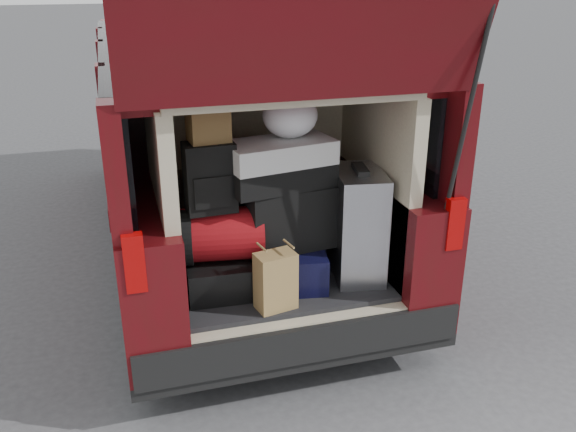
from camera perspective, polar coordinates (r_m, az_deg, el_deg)
name	(u,v)px	position (r m, az deg, el deg)	size (l,w,h in m)	color
ground	(288,368)	(3.94, -0.03, -14.03)	(80.00, 80.00, 0.00)	#37373A
minivan	(226,148)	(5.17, -5.78, 6.32)	(1.90, 5.35, 2.77)	black
load_floor	(276,308)	(4.00, -1.13, -8.60)	(1.24, 1.05, 0.55)	black
black_hardshell	(217,271)	(3.67, -6.70, -5.13)	(0.37, 0.50, 0.20)	black
navy_hardshell	(288,262)	(3.72, -0.01, -4.36)	(0.42, 0.51, 0.22)	black
silver_roller	(358,224)	(3.71, 6.53, -0.76)	(0.28, 0.45, 0.67)	white
kraft_bag	(276,281)	(3.39, -1.17, -6.10)	(0.22, 0.14, 0.33)	olive
red_duffel	(221,234)	(3.53, -6.25, -1.66)	(0.48, 0.31, 0.31)	maroon
black_soft_case	(288,215)	(3.62, 0.00, 0.08)	(0.53, 0.32, 0.38)	black
backpack	(210,177)	(3.38, -7.32, 3.60)	(0.27, 0.17, 0.39)	black
twotone_duffel	(279,164)	(3.48, -0.82, 4.90)	(0.61, 0.31, 0.27)	silver
grocery_sack_lower	(208,123)	(3.33, -7.50, 8.59)	(0.21, 0.17, 0.19)	brown
plastic_bag_center	(290,116)	(3.48, 0.20, 9.38)	(0.32, 0.29, 0.25)	white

